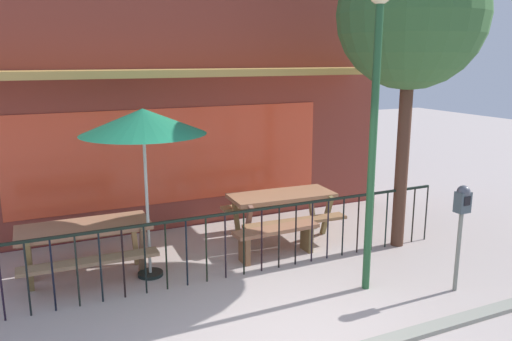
{
  "coord_description": "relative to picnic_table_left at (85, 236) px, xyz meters",
  "views": [
    {
      "loc": [
        -2.44,
        -4.3,
        3.07
      ],
      "look_at": [
        0.66,
        2.35,
        1.42
      ],
      "focal_mm": 35.55,
      "sensor_mm": 36.0,
      "label": 1
    }
  ],
  "objects": [
    {
      "name": "patio_fence_front",
      "position": [
        1.78,
        -0.88,
        0.05
      ],
      "size": [
        7.38,
        0.04,
        0.97
      ],
      "color": "black",
      "rests_on": "ground"
    },
    {
      "name": "picnic_table_left",
      "position": [
        0.0,
        0.0,
        0.0
      ],
      "size": [
        1.82,
        1.38,
        0.79
      ],
      "color": "#A46E50",
      "rests_on": "ground"
    },
    {
      "name": "parking_meter_near",
      "position": [
        4.43,
        -2.55,
        0.52
      ],
      "size": [
        0.18,
        0.17,
        1.46
      ],
      "color": "gray",
      "rests_on": "ground"
    },
    {
      "name": "street_tree",
      "position": [
        4.86,
        -0.88,
        3.07
      ],
      "size": [
        2.28,
        2.28,
        4.85
      ],
      "color": "#503123",
      "rests_on": "ground"
    },
    {
      "name": "pub_storefront",
      "position": [
        1.78,
        1.76,
        2.15
      ],
      "size": [
        8.76,
        1.34,
        5.56
      ],
      "color": "#531821",
      "rests_on": "ground"
    },
    {
      "name": "patio_bench",
      "position": [
        2.79,
        -0.49,
        -0.26
      ],
      "size": [
        1.41,
        0.37,
        0.48
      ],
      "color": "#A66C4C",
      "rests_on": "ground"
    },
    {
      "name": "picnic_table_right",
      "position": [
        3.3,
        0.3,
        0.0
      ],
      "size": [
        1.87,
        1.45,
        0.79
      ],
      "color": "#A4704E",
      "rests_on": "ground"
    },
    {
      "name": "street_lamp",
      "position": [
        3.39,
        -1.99,
        1.98
      ],
      "size": [
        0.28,
        0.28,
        3.97
      ],
      "color": "#24552E",
      "rests_on": "ground"
    },
    {
      "name": "patio_umbrella",
      "position": [
        0.83,
        -0.35,
        1.6
      ],
      "size": [
        1.71,
        1.71,
        2.4
      ],
      "color": "black",
      "rests_on": "ground"
    }
  ]
}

